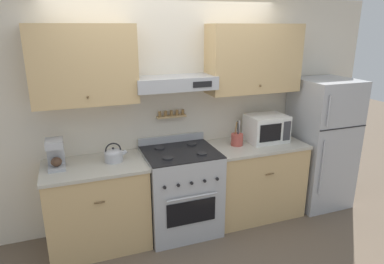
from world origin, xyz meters
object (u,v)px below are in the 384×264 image
Objects in this scene: stove_range at (181,191)px; microwave at (266,128)px; tea_kettle at (114,155)px; refrigerator at (321,143)px; utensil_crock at (237,139)px; coffee_maker at (55,153)px.

microwave reaches higher than stove_range.
tea_kettle is (-0.70, 0.06, 0.51)m from stove_range.
refrigerator is 6.83× the size of tea_kettle.
utensil_crock is at bearing -177.43° from microwave.
tea_kettle is at bearing 175.50° from stove_range.
stove_range is 2.24× the size of microwave.
tea_kettle is at bearing -179.43° from microwave.
tea_kettle is 1.41m from utensil_crock.
stove_range is 4.33× the size of tea_kettle.
microwave is (-0.78, 0.07, 0.26)m from refrigerator.
utensil_crock is at bearing -0.84° from coffee_maker.
tea_kettle is at bearing -3.01° from coffee_maker.
coffee_maker reaches higher than stove_range.
refrigerator is at bearing -1.14° from tea_kettle.
coffee_maker is 1.01× the size of utensil_crock.
utensil_crock is (1.96, -0.03, -0.08)m from coffee_maker.
microwave is at bearing 174.90° from refrigerator.
microwave is at bearing 2.57° from utensil_crock.
stove_range is 1.38m from coffee_maker.
refrigerator reaches higher than coffee_maker.
microwave is (1.81, 0.02, 0.09)m from tea_kettle.
refrigerator reaches higher than stove_range.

